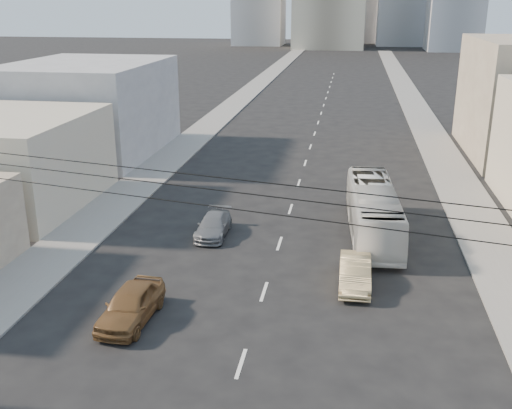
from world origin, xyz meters
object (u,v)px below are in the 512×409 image
(sedan_tan, at_px, (355,273))
(sedan_grey, at_px, (213,225))
(city_bus, at_px, (373,211))
(sedan_brown, at_px, (131,305))

(sedan_tan, relative_size, sedan_grey, 1.01)
(sedan_grey, bearing_deg, sedan_tan, -34.31)
(city_bus, bearing_deg, sedan_brown, -135.16)
(city_bus, distance_m, sedan_grey, 9.32)
(sedan_tan, xyz_separation_m, sedan_grey, (-8.18, 5.37, -0.09))
(sedan_tan, bearing_deg, sedan_brown, -153.15)
(city_bus, relative_size, sedan_brown, 2.38)
(sedan_brown, xyz_separation_m, sedan_grey, (1.24, 10.24, -0.17))
(sedan_brown, relative_size, sedan_tan, 1.07)
(city_bus, relative_size, sedan_tan, 2.55)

